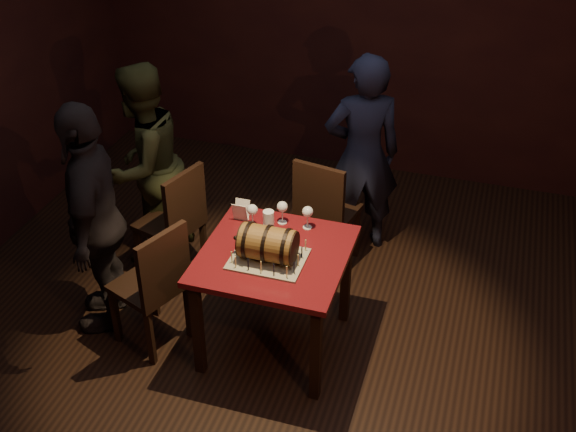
# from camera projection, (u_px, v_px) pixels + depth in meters

# --- Properties ---
(room_shell) EXTENTS (5.04, 5.04, 2.80)m
(room_shell) POSITION_uv_depth(u_px,v_px,m) (284.00, 155.00, 4.16)
(room_shell) COLOR black
(room_shell) RESTS_ON ground
(pub_table) EXTENTS (0.90, 0.90, 0.75)m
(pub_table) POSITION_uv_depth(u_px,v_px,m) (275.00, 267.00, 4.52)
(pub_table) COLOR #4A0C12
(pub_table) RESTS_ON ground
(cake_board) EXTENTS (0.45, 0.35, 0.01)m
(cake_board) POSITION_uv_depth(u_px,v_px,m) (268.00, 259.00, 4.40)
(cake_board) COLOR gray
(cake_board) RESTS_ON pub_table
(barrel_cake) EXTENTS (0.39, 0.23, 0.23)m
(barrel_cake) POSITION_uv_depth(u_px,v_px,m) (268.00, 244.00, 4.33)
(barrel_cake) COLOR brown
(barrel_cake) RESTS_ON cake_board
(birthday_candles) EXTENTS (0.40, 0.30, 0.09)m
(birthday_candles) POSITION_uv_depth(u_px,v_px,m) (268.00, 253.00, 4.37)
(birthday_candles) COLOR #FFEF98
(birthday_candles) RESTS_ON cake_board
(wine_glass_left) EXTENTS (0.07, 0.07, 0.16)m
(wine_glass_left) POSITION_uv_depth(u_px,v_px,m) (252.00, 211.00, 4.64)
(wine_glass_left) COLOR silver
(wine_glass_left) RESTS_ON pub_table
(wine_glass_mid) EXTENTS (0.07, 0.07, 0.16)m
(wine_glass_mid) POSITION_uv_depth(u_px,v_px,m) (282.00, 208.00, 4.67)
(wine_glass_mid) COLOR silver
(wine_glass_mid) RESTS_ON pub_table
(wine_glass_right) EXTENTS (0.07, 0.07, 0.16)m
(wine_glass_right) POSITION_uv_depth(u_px,v_px,m) (308.00, 213.00, 4.62)
(wine_glass_right) COLOR silver
(wine_glass_right) RESTS_ON pub_table
(pint_of_ale) EXTENTS (0.07, 0.07, 0.15)m
(pint_of_ale) POSITION_uv_depth(u_px,v_px,m) (269.00, 222.00, 4.62)
(pint_of_ale) COLOR silver
(pint_of_ale) RESTS_ON pub_table
(menu_card) EXTENTS (0.10, 0.05, 0.13)m
(menu_card) POSITION_uv_depth(u_px,v_px,m) (241.00, 211.00, 4.74)
(menu_card) COLOR white
(menu_card) RESTS_ON pub_table
(chair_back) EXTENTS (0.47, 0.47, 0.93)m
(chair_back) POSITION_uv_depth(u_px,v_px,m) (324.00, 209.00, 5.30)
(chair_back) COLOR black
(chair_back) RESTS_ON ground
(chair_left_rear) EXTENTS (0.50, 0.50, 0.93)m
(chair_left_rear) POSITION_uv_depth(u_px,v_px,m) (176.00, 219.00, 5.19)
(chair_left_rear) COLOR black
(chair_left_rear) RESTS_ON ground
(chair_left_front) EXTENTS (0.52, 0.52, 0.93)m
(chair_left_front) POSITION_uv_depth(u_px,v_px,m) (156.00, 282.00, 4.58)
(chair_left_front) COLOR black
(chair_left_front) RESTS_ON ground
(person_back) EXTENTS (0.69, 0.58, 1.60)m
(person_back) POSITION_uv_depth(u_px,v_px,m) (362.00, 155.00, 5.41)
(person_back) COLOR #191C33
(person_back) RESTS_ON ground
(person_left_rear) EXTENTS (0.77, 0.88, 1.56)m
(person_left_rear) POSITION_uv_depth(u_px,v_px,m) (143.00, 165.00, 5.33)
(person_left_rear) COLOR #3B3C1E
(person_left_rear) RESTS_ON ground
(person_left_front) EXTENTS (0.71, 1.04, 1.64)m
(person_left_front) POSITION_uv_depth(u_px,v_px,m) (95.00, 219.00, 4.65)
(person_left_front) COLOR black
(person_left_front) RESTS_ON ground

